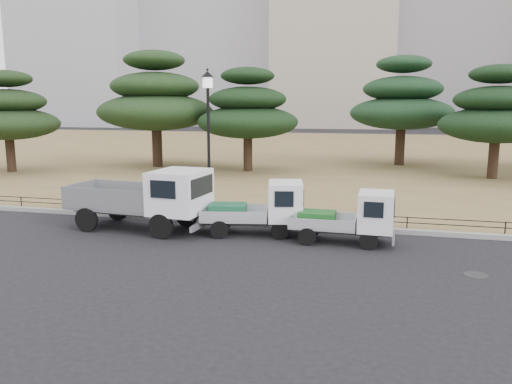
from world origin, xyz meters
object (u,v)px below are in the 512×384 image
(truck_large, at_px, (146,196))
(truck_kei_front, at_px, (261,208))
(tarp_pile, at_px, (99,199))
(truck_kei_rear, at_px, (350,217))
(street_lamp, at_px, (208,120))

(truck_large, distance_m, truck_kei_front, 3.93)
(truck_large, height_order, tarp_pile, truck_large)
(truck_kei_rear, bearing_deg, truck_large, -179.16)
(truck_large, relative_size, tarp_pile, 2.78)
(tarp_pile, bearing_deg, truck_kei_rear, -12.34)
(truck_kei_rear, bearing_deg, truck_kei_front, 173.05)
(truck_kei_rear, height_order, tarp_pile, truck_kei_rear)
(truck_kei_rear, relative_size, street_lamp, 0.60)
(truck_large, bearing_deg, truck_kei_rear, 4.75)
(truck_kei_front, bearing_deg, tarp_pile, 154.34)
(truck_kei_front, bearing_deg, truck_large, 174.29)
(truck_kei_front, relative_size, truck_kei_rear, 1.12)
(truck_kei_rear, bearing_deg, tarp_pile, 168.55)
(street_lamp, bearing_deg, truck_kei_rear, -19.73)
(truck_large, distance_m, truck_kei_rear, 6.82)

